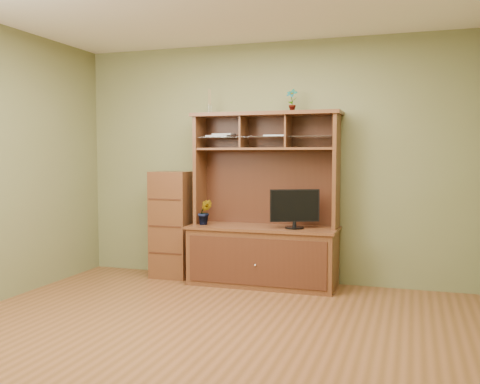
% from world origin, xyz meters
% --- Properties ---
extents(room, '(4.54, 4.04, 2.74)m').
position_xyz_m(room, '(0.00, 0.00, 1.35)').
color(room, brown).
rests_on(room, ground).
extents(media_hutch, '(1.66, 0.61, 1.90)m').
position_xyz_m(media_hutch, '(0.02, 1.73, 0.52)').
color(media_hutch, '#4D2716').
rests_on(media_hutch, room).
extents(monitor, '(0.50, 0.26, 0.42)m').
position_xyz_m(monitor, '(0.39, 1.65, 0.87)').
color(monitor, black).
rests_on(monitor, media_hutch).
extents(orchid_plant, '(0.19, 0.17, 0.28)m').
position_xyz_m(orchid_plant, '(-0.64, 1.65, 0.79)').
color(orchid_plant, '#2D591E').
rests_on(orchid_plant, media_hutch).
extents(top_plant, '(0.15, 0.12, 0.25)m').
position_xyz_m(top_plant, '(0.31, 1.80, 2.02)').
color(top_plant, '#2F6A25').
rests_on(top_plant, media_hutch).
extents(reed_diffuser, '(0.06, 0.06, 0.28)m').
position_xyz_m(reed_diffuser, '(-0.64, 1.80, 2.01)').
color(reed_diffuser, silver).
rests_on(reed_diffuser, media_hutch).
extents(magazines, '(0.92, 0.20, 0.04)m').
position_xyz_m(magazines, '(-0.29, 1.81, 1.65)').
color(magazines, '#B6B5BB').
rests_on(magazines, media_hutch).
extents(side_cabinet, '(0.44, 0.40, 1.24)m').
position_xyz_m(side_cabinet, '(-1.10, 1.78, 0.62)').
color(side_cabinet, '#4D2716').
rests_on(side_cabinet, room).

